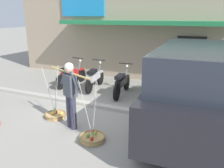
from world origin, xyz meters
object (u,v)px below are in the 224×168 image
motorcycle_nearest_shop (71,75)px  motorcycle_third_in_row (122,83)px  motorcycle_second_in_row (95,78)px  parked_truck (196,87)px  fruit_basket_left_side (56,115)px  fruit_basket_right_side (92,137)px  fruit_vendor (70,91)px  motorcycle_end_of_row (161,86)px

motorcycle_nearest_shop → motorcycle_third_in_row: bearing=-6.4°
motorcycle_second_in_row → parked_truck: 4.35m
parked_truck → motorcycle_nearest_shop: bearing=157.8°
fruit_basket_left_side → motorcycle_second_in_row: size_ratio=0.80×
motorcycle_nearest_shop → motorcycle_second_in_row: same height
fruit_basket_right_side → motorcycle_nearest_shop: (-2.89, 3.49, 0.38)m
fruit_vendor → motorcycle_nearest_shop: size_ratio=0.93×
fruit_vendor → motorcycle_nearest_shop: (-2.11, 3.15, -0.52)m
fruit_basket_right_side → motorcycle_second_in_row: fruit_basket_right_side is taller
fruit_vendor → fruit_basket_right_side: 1.24m
motorcycle_third_in_row → parked_truck: size_ratio=0.37×
motorcycle_nearest_shop → parked_truck: size_ratio=0.37×
parked_truck → fruit_vendor: bearing=-158.1°
motorcycle_third_in_row → motorcycle_end_of_row: 1.39m
fruit_vendor → fruit_basket_left_side: 1.24m
motorcycle_nearest_shop → motorcycle_third_in_row: (2.35, -0.26, 0.00)m
fruit_basket_left_side → motorcycle_nearest_shop: bearing=115.5°
fruit_basket_left_side → parked_truck: size_ratio=0.30×
motorcycle_third_in_row → fruit_basket_right_side: bearing=-80.4°
motorcycle_nearest_shop → motorcycle_third_in_row: 2.36m
fruit_vendor → fruit_basket_right_side: (0.78, -0.34, -0.90)m
motorcycle_second_in_row → motorcycle_end_of_row: bearing=-0.2°
fruit_basket_right_side → parked_truck: bearing=35.8°
fruit_vendor → motorcycle_nearest_shop: bearing=123.9°
fruit_basket_right_side → motorcycle_end_of_row: 3.57m
motorcycle_third_in_row → parked_truck: bearing=-34.1°
fruit_basket_left_side → motorcycle_end_of_row: fruit_basket_left_side is taller
fruit_basket_left_side → motorcycle_end_of_row: (2.39, 2.76, 0.38)m
motorcycle_nearest_shop → motorcycle_end_of_row: bearing=-0.6°
motorcycle_second_in_row → parked_truck: parked_truck is taller
fruit_vendor → fruit_basket_left_side: size_ratio=1.17×
fruit_vendor → motorcycle_third_in_row: size_ratio=0.93×
fruit_basket_left_side → motorcycle_third_in_row: fruit_basket_left_side is taller
fruit_vendor → motorcycle_second_in_row: 3.31m
fruit_basket_left_side → motorcycle_third_in_row: 2.76m
fruit_vendor → fruit_basket_left_side: fruit_vendor is taller
fruit_basket_left_side → motorcycle_nearest_shop: 3.13m
motorcycle_third_in_row → fruit_vendor: bearing=-94.6°
fruit_vendor → motorcycle_third_in_row: (0.23, 2.88, -0.52)m
fruit_vendor → fruit_basket_right_side: size_ratio=1.17×
fruit_vendor → parked_truck: (2.82, 1.13, 0.15)m
fruit_basket_left_side → motorcycle_second_in_row: (-0.21, 2.77, 0.38)m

